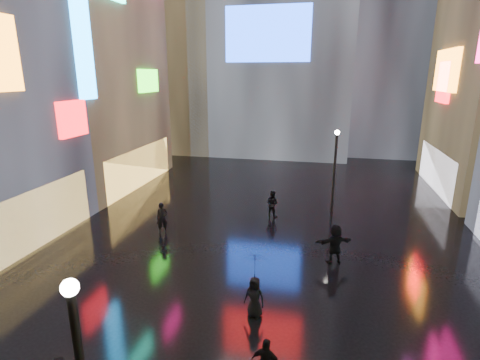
% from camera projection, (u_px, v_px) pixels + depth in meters
% --- Properties ---
extents(ground, '(140.00, 140.00, 0.00)m').
position_uv_depth(ground, '(271.00, 227.00, 21.41)').
color(ground, black).
rests_on(ground, ground).
extents(building_left_far, '(10.28, 12.00, 22.00)m').
position_uv_depth(building_left_far, '(70.00, 38.00, 27.42)').
color(building_left_far, black).
rests_on(building_left_far, ground).
extents(tower_flank_left, '(10.00, 10.00, 26.00)m').
position_uv_depth(tower_flank_left, '(177.00, 31.00, 41.46)').
color(tower_flank_left, black).
rests_on(tower_flank_left, ground).
extents(lamp_far, '(0.30, 0.30, 5.20)m').
position_uv_depth(lamp_far, '(335.00, 167.00, 22.92)').
color(lamp_far, black).
rests_on(lamp_far, ground).
extents(pedestrian_4, '(0.83, 0.63, 1.54)m').
position_uv_depth(pedestrian_4, '(254.00, 297.00, 13.32)').
color(pedestrian_4, black).
rests_on(pedestrian_4, ground).
extents(pedestrian_5, '(1.81, 1.18, 1.87)m').
position_uv_depth(pedestrian_5, '(335.00, 244.00, 17.10)').
color(pedestrian_5, black).
rests_on(pedestrian_5, ground).
extents(pedestrian_6, '(0.74, 0.64, 1.71)m').
position_uv_depth(pedestrian_6, '(162.00, 218.00, 20.36)').
color(pedestrian_6, black).
rests_on(pedestrian_6, ground).
extents(pedestrian_7, '(0.97, 0.88, 1.62)m').
position_uv_depth(pedestrian_7, '(272.00, 203.00, 22.82)').
color(pedestrian_7, black).
rests_on(pedestrian_7, ground).
extents(umbrella_2, '(1.10, 1.11, 0.90)m').
position_uv_depth(umbrella_2, '(255.00, 266.00, 12.99)').
color(umbrella_2, black).
rests_on(umbrella_2, pedestrian_4).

